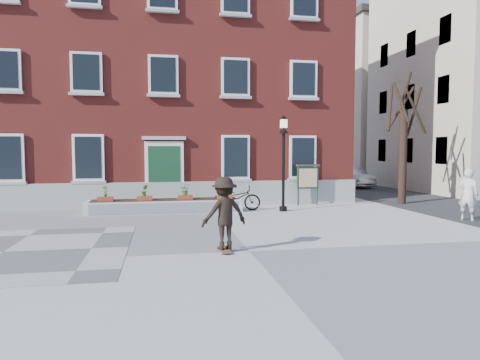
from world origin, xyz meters
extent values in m
plane|color=#A2A2A5|center=(0.00, 0.00, 0.00)|extent=(100.00, 100.00, 0.00)
cube|color=#535355|center=(-6.00, 1.00, 0.01)|extent=(6.00, 6.00, 0.01)
imported|color=black|center=(0.94, 7.20, 0.53)|extent=(2.10, 1.04, 1.06)
imported|color=silver|center=(10.69, 16.98, 0.67)|extent=(1.63, 4.14, 1.34)
imported|color=silver|center=(8.60, 3.11, 0.94)|extent=(0.75, 0.82, 1.88)
cube|color=maroon|center=(-2.00, 14.00, 6.00)|extent=(18.00, 10.00, 12.00)
cube|color=#A0A09B|center=(-2.00, 8.88, 0.55)|extent=(18.00, 0.24, 1.10)
cube|color=#ABABA6|center=(-2.00, 8.75, 0.10)|extent=(2.60, 0.80, 0.20)
cube|color=#999894|center=(-2.00, 8.90, 0.30)|extent=(2.20, 0.50, 0.20)
cube|color=white|center=(-2.00, 8.92, 1.65)|extent=(1.70, 0.12, 2.50)
cube|color=#153A22|center=(-2.00, 8.87, 1.55)|extent=(1.40, 0.06, 2.30)
cube|color=#ADADA7|center=(-2.00, 8.88, 3.05)|extent=(1.90, 0.25, 0.15)
cube|color=white|center=(-8.40, 8.90, 2.20)|extent=(1.30, 0.10, 2.00)
cube|color=black|center=(-8.40, 8.85, 2.20)|extent=(1.08, 0.04, 1.78)
cube|color=#A9A9A4|center=(-8.40, 8.84, 1.14)|extent=(1.44, 0.20, 0.12)
cube|color=silver|center=(-8.40, 8.90, 5.80)|extent=(1.30, 0.10, 1.70)
cube|color=black|center=(-8.40, 8.85, 5.80)|extent=(1.08, 0.04, 1.48)
cube|color=#9C9C97|center=(-8.40, 8.84, 4.89)|extent=(1.44, 0.20, 0.12)
cube|color=#ADADA7|center=(-8.40, 8.84, 8.49)|extent=(1.44, 0.20, 0.12)
cube|color=white|center=(-5.20, 8.90, 2.20)|extent=(1.30, 0.10, 2.00)
cube|color=black|center=(-5.20, 8.85, 2.20)|extent=(1.08, 0.04, 1.78)
cube|color=#9A9A95|center=(-5.20, 8.84, 1.14)|extent=(1.44, 0.20, 0.12)
cube|color=silver|center=(-5.20, 8.90, 5.80)|extent=(1.30, 0.10, 1.70)
cube|color=black|center=(-5.20, 8.85, 5.80)|extent=(1.08, 0.04, 1.48)
cube|color=#A6A7A1|center=(-5.20, 8.84, 4.89)|extent=(1.44, 0.20, 0.12)
cube|color=#9C9C97|center=(-5.20, 8.84, 8.49)|extent=(1.44, 0.20, 0.12)
cube|color=silver|center=(-2.00, 8.90, 5.80)|extent=(1.30, 0.10, 1.70)
cube|color=black|center=(-2.00, 8.85, 5.80)|extent=(1.08, 0.04, 1.48)
cube|color=#9F9E9A|center=(-2.00, 8.84, 4.89)|extent=(1.44, 0.20, 0.12)
cube|color=gray|center=(-2.00, 8.84, 8.49)|extent=(1.44, 0.20, 0.12)
cube|color=white|center=(1.20, 8.90, 2.20)|extent=(1.30, 0.10, 2.00)
cube|color=black|center=(1.20, 8.85, 2.20)|extent=(1.08, 0.04, 1.78)
cube|color=#AAAAA5|center=(1.20, 8.84, 1.14)|extent=(1.44, 0.20, 0.12)
cube|color=silver|center=(1.20, 8.90, 5.80)|extent=(1.30, 0.10, 1.70)
cube|color=black|center=(1.20, 8.85, 5.80)|extent=(1.08, 0.04, 1.48)
cube|color=#9C9C97|center=(1.20, 8.84, 4.89)|extent=(1.44, 0.20, 0.12)
cube|color=#999894|center=(1.20, 8.84, 8.49)|extent=(1.44, 0.20, 0.12)
cube|color=white|center=(4.40, 8.90, 2.20)|extent=(1.30, 0.10, 2.00)
cube|color=black|center=(4.40, 8.85, 2.20)|extent=(1.08, 0.04, 1.78)
cube|color=#9A9B96|center=(4.40, 8.84, 1.14)|extent=(1.44, 0.20, 0.12)
cube|color=white|center=(4.40, 8.90, 5.80)|extent=(1.30, 0.10, 1.70)
cube|color=black|center=(4.40, 8.85, 5.80)|extent=(1.08, 0.04, 1.48)
cube|color=#A3A39E|center=(4.40, 8.84, 4.89)|extent=(1.44, 0.20, 0.12)
cube|color=gray|center=(4.40, 8.84, 8.49)|extent=(1.44, 0.20, 0.12)
cube|color=silver|center=(-2.00, 7.20, 0.25)|extent=(6.20, 1.10, 0.50)
cube|color=#BEBEBE|center=(-2.00, 6.64, 0.25)|extent=(5.80, 0.02, 0.40)
cube|color=black|center=(-2.00, 7.20, 0.50)|extent=(5.80, 0.90, 0.06)
cube|color=maroon|center=(-4.30, 6.95, 0.60)|extent=(0.60, 0.25, 0.20)
imported|color=#34631D|center=(-4.30, 6.95, 0.92)|extent=(0.24, 0.24, 0.45)
cube|color=brown|center=(-2.80, 6.95, 0.60)|extent=(0.60, 0.25, 0.20)
imported|color=#316F21|center=(-2.80, 6.95, 0.92)|extent=(0.25, 0.25, 0.45)
cube|color=maroon|center=(-1.20, 6.95, 0.60)|extent=(0.60, 0.25, 0.20)
imported|color=#31601C|center=(-1.20, 6.95, 0.92)|extent=(0.40, 0.40, 0.45)
cube|color=brown|center=(0.40, 6.95, 0.60)|extent=(0.60, 0.25, 0.20)
imported|color=#295D1B|center=(0.40, 6.95, 0.92)|extent=(0.25, 0.25, 0.45)
cylinder|color=black|center=(9.00, 8.00, 2.20)|extent=(0.36, 0.36, 4.40)
cylinder|color=#2F1F14|center=(9.51, 8.00, 4.29)|extent=(0.12, 1.12, 2.23)
cylinder|color=#2F2215|center=(9.17, 8.52, 4.55)|extent=(1.18, 0.49, 1.97)
cylinder|color=black|center=(8.51, 8.36, 4.55)|extent=(0.88, 1.14, 2.35)
cylinder|color=black|center=(8.70, 7.78, 4.73)|extent=(0.60, 0.77, 1.90)
cylinder|color=#312416|center=(9.20, 7.37, 4.24)|extent=(1.39, 0.55, 1.95)
cylinder|color=black|center=(9.16, 8.13, 5.37)|extent=(0.43, 0.48, 1.58)
cube|color=#333335|center=(12.00, 18.00, 0.00)|extent=(8.00, 36.00, 0.01)
cube|color=beige|center=(18.00, 26.00, 6.50)|extent=(10.00, 11.00, 13.00)
cube|color=#3A3532|center=(18.00, 26.00, 13.25)|extent=(10.40, 11.40, 0.50)
cube|color=black|center=(13.04, 10.80, 2.50)|extent=(0.08, 1.00, 1.50)
cube|color=black|center=(13.04, 14.00, 2.50)|extent=(0.08, 1.00, 1.50)
cube|color=black|center=(13.04, 17.20, 2.50)|extent=(0.08, 1.00, 1.50)
cube|color=black|center=(13.04, 10.80, 5.80)|extent=(0.08, 1.00, 1.50)
cube|color=black|center=(13.04, 14.00, 5.80)|extent=(0.08, 1.00, 1.50)
cube|color=black|center=(13.04, 17.20, 5.80)|extent=(0.08, 1.00, 1.50)
cube|color=black|center=(13.04, 10.80, 9.00)|extent=(0.08, 1.00, 1.50)
cube|color=black|center=(13.04, 14.00, 9.00)|extent=(0.08, 1.00, 1.50)
cube|color=black|center=(13.04, 17.20, 9.00)|extent=(0.08, 1.00, 1.50)
cylinder|color=black|center=(2.81, 6.65, 0.10)|extent=(0.32, 0.32, 0.20)
cylinder|color=black|center=(2.81, 6.65, 1.60)|extent=(0.12, 0.12, 3.20)
cone|color=black|center=(2.81, 6.65, 3.35)|extent=(0.40, 0.40, 0.30)
cube|color=beige|center=(2.81, 6.65, 3.60)|extent=(0.24, 0.24, 0.34)
cone|color=black|center=(2.81, 6.65, 3.85)|extent=(0.40, 0.40, 0.16)
cylinder|color=#193221|center=(4.02, 8.38, 0.90)|extent=(0.08, 0.08, 1.80)
cylinder|color=#1A3425|center=(4.92, 8.38, 0.90)|extent=(0.08, 0.08, 1.80)
cube|color=#172E20|center=(4.47, 8.38, 1.25)|extent=(1.00, 0.10, 1.00)
cube|color=beige|center=(4.47, 8.32, 1.25)|extent=(0.85, 0.02, 0.85)
cube|color=#383330|center=(4.47, 8.38, 1.82)|extent=(1.10, 0.16, 0.10)
cube|color=brown|center=(-0.62, 0.06, 0.06)|extent=(0.22, 0.78, 0.03)
cylinder|color=black|center=(-0.71, -0.22, 0.03)|extent=(0.03, 0.05, 0.05)
cylinder|color=black|center=(-0.53, -0.22, 0.03)|extent=(0.03, 0.05, 0.05)
cylinder|color=black|center=(-0.71, 0.34, 0.03)|extent=(0.03, 0.05, 0.05)
cylinder|color=black|center=(-0.53, 0.34, 0.03)|extent=(0.03, 0.05, 0.05)
imported|color=black|center=(-0.62, 0.06, 0.97)|extent=(1.29, 0.94, 1.79)
camera|label=1|loc=(-2.15, -10.29, 2.52)|focal=32.00mm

